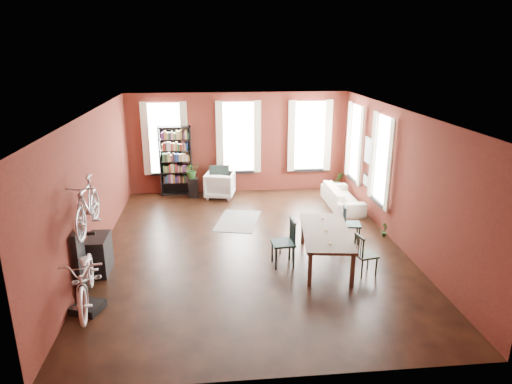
{
  "coord_description": "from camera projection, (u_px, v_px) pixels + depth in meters",
  "views": [
    {
      "loc": [
        -0.88,
        -9.87,
        4.56
      ],
      "look_at": [
        0.17,
        0.6,
        1.18
      ],
      "focal_mm": 32.0,
      "sensor_mm": 36.0,
      "label": 1
    }
  ],
  "objects": [
    {
      "name": "bicycle_floor",
      "position": [
        83.0,
        254.0,
        7.9
      ],
      "size": [
        0.84,
        1.13,
        1.97
      ],
      "primitive_type": "imported",
      "rotation": [
        0.0,
        0.0,
        0.15
      ],
      "color": "silver",
      "rests_on": "bike_trainer"
    },
    {
      "name": "bookshelf",
      "position": [
        176.0,
        161.0,
        14.38
      ],
      "size": [
        1.0,
        0.32,
        2.2
      ],
      "primitive_type": "cube",
      "color": "black",
      "rests_on": "ground"
    },
    {
      "name": "dining_chair_c",
      "position": [
        366.0,
        255.0,
        9.43
      ],
      "size": [
        0.48,
        0.48,
        0.89
      ],
      "primitive_type": "cube",
      "rotation": [
        0.0,
        0.0,
        1.77
      ],
      "color": "black",
      "rests_on": "ground"
    },
    {
      "name": "plant_by_sofa",
      "position": [
        338.0,
        186.0,
        15.09
      ],
      "size": [
        0.4,
        0.65,
        0.28
      ],
      "primitive_type": "imported",
      "rotation": [
        0.0,
        0.0,
        -0.08
      ],
      "color": "#2F5723",
      "rests_on": "ground"
    },
    {
      "name": "dining_chair_d",
      "position": [
        352.0,
        224.0,
        11.0
      ],
      "size": [
        0.49,
        0.49,
        0.92
      ],
      "primitive_type": "cube",
      "rotation": [
        0.0,
        0.0,
        1.4
      ],
      "color": "#173134",
      "rests_on": "ground"
    },
    {
      "name": "console_table",
      "position": [
        99.0,
        254.0,
        9.54
      ],
      "size": [
        0.4,
        0.8,
        0.8
      ],
      "primitive_type": "cube",
      "color": "black",
      "rests_on": "ground"
    },
    {
      "name": "bike_wall_rack",
      "position": [
        81.0,
        263.0,
        8.6
      ],
      "size": [
        0.16,
        0.6,
        1.3
      ],
      "primitive_type": "cube",
      "color": "black",
      "rests_on": "ground"
    },
    {
      "name": "room",
      "position": [
        259.0,
        153.0,
        10.79
      ],
      "size": [
        9.0,
        9.04,
        3.22
      ],
      "color": "black",
      "rests_on": "ground"
    },
    {
      "name": "plant_on_stand",
      "position": [
        192.0,
        172.0,
        14.24
      ],
      "size": [
        0.6,
        0.64,
        0.41
      ],
      "primitive_type": "imported",
      "rotation": [
        0.0,
        0.0,
        0.28
      ],
      "color": "#296327",
      "rests_on": "plant_stand"
    },
    {
      "name": "bike_trainer",
      "position": [
        88.0,
        307.0,
        8.22
      ],
      "size": [
        0.61,
        0.61,
        0.14
      ],
      "primitive_type": "cube",
      "rotation": [
        0.0,
        0.0,
        -0.35
      ],
      "color": "black",
      "rests_on": "ground"
    },
    {
      "name": "dining_chair_a",
      "position": [
        283.0,
        243.0,
        9.81
      ],
      "size": [
        0.51,
        0.51,
        1.04
      ],
      "primitive_type": "cube",
      "rotation": [
        0.0,
        0.0,
        -1.5
      ],
      "color": "#173334",
      "rests_on": "ground"
    },
    {
      "name": "plant_stand",
      "position": [
        193.0,
        188.0,
        14.39
      ],
      "size": [
        0.31,
        0.31,
        0.6
      ],
      "primitive_type": "cube",
      "rotation": [
        0.0,
        0.0,
        0.03
      ],
      "color": "black",
      "rests_on": "ground"
    },
    {
      "name": "dining_chair_b",
      "position": [
        285.0,
        241.0,
        10.2
      ],
      "size": [
        0.49,
        0.49,
        0.81
      ],
      "primitive_type": "cube",
      "rotation": [
        0.0,
        0.0,
        -1.98
      ],
      "color": "black",
      "rests_on": "ground"
    },
    {
      "name": "white_armchair",
      "position": [
        220.0,
        184.0,
        14.31
      ],
      "size": [
        1.01,
        0.97,
        0.89
      ],
      "primitive_type": "imported",
      "rotation": [
        0.0,
        0.0,
        2.93
      ],
      "color": "silver",
      "rests_on": "ground"
    },
    {
      "name": "striped_rug",
      "position": [
        238.0,
        221.0,
        12.46
      ],
      "size": [
        1.43,
        1.88,
        0.01
      ],
      "primitive_type": "cube",
      "rotation": [
        0.0,
        0.0,
        -0.25
      ],
      "color": "black",
      "rests_on": "ground"
    },
    {
      "name": "dining_table",
      "position": [
        325.0,
        247.0,
        9.96
      ],
      "size": [
        1.28,
        2.31,
        0.75
      ],
      "primitive_type": "cube",
      "rotation": [
        0.0,
        0.0,
        -0.13
      ],
      "color": "#49382B",
      "rests_on": "ground"
    },
    {
      "name": "cream_sofa",
      "position": [
        343.0,
        194.0,
        13.45
      ],
      "size": [
        0.61,
        2.08,
        0.81
      ],
      "primitive_type": "imported",
      "rotation": [
        0.0,
        0.0,
        1.57
      ],
      "color": "beige",
      "rests_on": "ground"
    },
    {
      "name": "plant_small",
      "position": [
        384.0,
        234.0,
        11.41
      ],
      "size": [
        0.43,
        0.41,
        0.14
      ],
      "primitive_type": "imported",
      "rotation": [
        0.0,
        0.0,
        0.84
      ],
      "color": "#2F6126",
      "rests_on": "ground"
    },
    {
      "name": "bicycle_hung",
      "position": [
        85.0,
        188.0,
        8.17
      ],
      "size": [
        0.47,
        1.0,
        1.66
      ],
      "primitive_type": "imported",
      "color": "#A5A8AD",
      "rests_on": "bike_wall_rack"
    }
  ]
}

